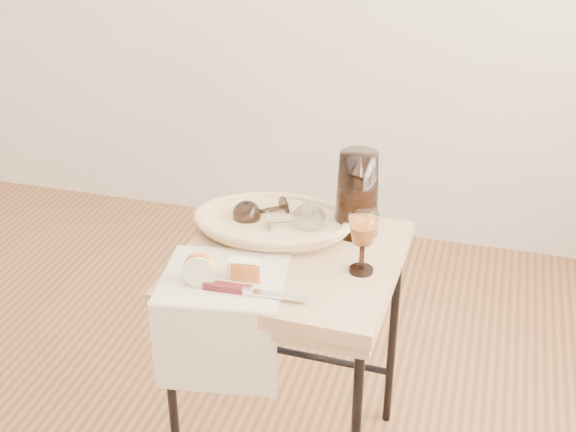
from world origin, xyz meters
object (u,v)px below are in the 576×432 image
(bread_basket, at_px, (273,224))
(goblet_lying_b, at_px, (292,220))
(side_table, at_px, (290,363))
(wine_goblet, at_px, (363,244))
(table_knife, at_px, (251,290))
(goblet_lying_a, at_px, (263,211))
(tea_towel, at_px, (224,278))
(apple_half, at_px, (202,268))
(pitcher, at_px, (357,193))

(bread_basket, bearing_deg, goblet_lying_b, -29.46)
(side_table, relative_size, wine_goblet, 4.44)
(table_knife, bearing_deg, side_table, 77.50)
(goblet_lying_a, relative_size, goblet_lying_b, 0.86)
(tea_towel, relative_size, table_knife, 1.20)
(tea_towel, xyz_separation_m, bread_basket, (0.05, 0.25, 0.02))
(goblet_lying_a, height_order, table_knife, goblet_lying_a)
(tea_towel, height_order, goblet_lying_b, goblet_lying_b)
(goblet_lying_b, bearing_deg, apple_half, -142.46)
(goblet_lying_b, height_order, table_knife, goblet_lying_b)
(tea_towel, relative_size, bread_basket, 0.78)
(goblet_lying_a, bearing_deg, side_table, 92.12)
(pitcher, relative_size, table_knife, 1.09)
(goblet_lying_a, bearing_deg, tea_towel, 46.34)
(tea_towel, xyz_separation_m, table_knife, (0.09, -0.05, 0.01))
(side_table, distance_m, wine_goblet, 0.45)
(bread_basket, xyz_separation_m, goblet_lying_a, (-0.03, 0.02, 0.02))
(wine_goblet, xyz_separation_m, table_knife, (-0.22, -0.17, -0.06))
(tea_towel, bearing_deg, goblet_lying_a, 78.00)
(goblet_lying_b, height_order, wine_goblet, wine_goblet)
(goblet_lying_b, xyz_separation_m, table_knife, (-0.02, -0.27, -0.04))
(pitcher, distance_m, wine_goblet, 0.20)
(bread_basket, bearing_deg, apple_half, -114.67)
(goblet_lying_b, relative_size, pitcher, 0.54)
(bread_basket, bearing_deg, tea_towel, -108.80)
(side_table, relative_size, tea_towel, 2.33)
(goblet_lying_b, height_order, pitcher, pitcher)
(bread_basket, distance_m, table_knife, 0.30)
(bread_basket, distance_m, pitcher, 0.23)
(pitcher, relative_size, apple_half, 3.06)
(goblet_lying_b, distance_m, wine_goblet, 0.23)
(side_table, relative_size, pitcher, 2.56)
(side_table, xyz_separation_m, apple_half, (-0.16, -0.18, 0.38))
(bread_basket, bearing_deg, goblet_lying_a, 145.78)
(bread_basket, xyz_separation_m, apple_half, (-0.09, -0.28, 0.02))
(goblet_lying_b, bearing_deg, side_table, -100.71)
(side_table, relative_size, apple_half, 7.83)
(side_table, distance_m, tea_towel, 0.39)
(tea_towel, distance_m, wine_goblet, 0.34)
(tea_towel, distance_m, goblet_lying_b, 0.25)
(pitcher, bearing_deg, table_knife, -104.88)
(apple_half, bearing_deg, tea_towel, 35.66)
(pitcher, xyz_separation_m, wine_goblet, (0.05, -0.19, -0.04))
(tea_towel, bearing_deg, side_table, 41.45)
(tea_towel, bearing_deg, table_knife, -39.54)
(bread_basket, distance_m, goblet_lying_a, 0.04)
(table_knife, bearing_deg, pitcher, 62.81)
(side_table, distance_m, pitcher, 0.49)
(bread_basket, xyz_separation_m, goblet_lying_b, (0.06, -0.02, 0.03))
(bread_basket, height_order, table_knife, bread_basket)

